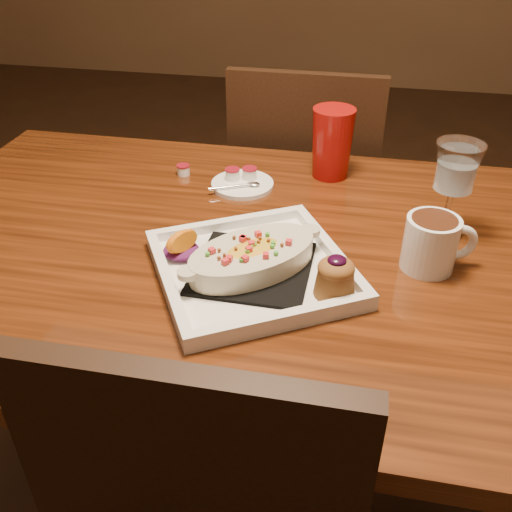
% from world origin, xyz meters
% --- Properties ---
extents(floor, '(7.00, 7.00, 0.00)m').
position_xyz_m(floor, '(0.00, 0.00, 0.00)').
color(floor, '#321D10').
rests_on(floor, ground).
extents(table, '(1.50, 0.90, 0.75)m').
position_xyz_m(table, '(0.00, 0.00, 0.65)').
color(table, maroon).
rests_on(table, floor).
extents(chair_far, '(0.42, 0.42, 0.93)m').
position_xyz_m(chair_far, '(-0.00, 0.63, 0.51)').
color(chair_far, black).
rests_on(chair_far, floor).
extents(plate, '(0.43, 0.43, 0.08)m').
position_xyz_m(plate, '(-0.00, -0.10, 0.78)').
color(plate, white).
rests_on(plate, table).
extents(coffee_mug, '(0.13, 0.09, 0.10)m').
position_xyz_m(coffee_mug, '(0.29, -0.01, 0.80)').
color(coffee_mug, white).
rests_on(coffee_mug, table).
extents(goblet, '(0.09, 0.09, 0.18)m').
position_xyz_m(goblet, '(0.32, 0.12, 0.88)').
color(goblet, silver).
rests_on(goblet, table).
extents(saucer, '(0.14, 0.14, 0.09)m').
position_xyz_m(saucer, '(-0.10, 0.23, 0.76)').
color(saucer, white).
rests_on(saucer, table).
extents(creamer_loose, '(0.03, 0.03, 0.02)m').
position_xyz_m(creamer_loose, '(-0.25, 0.27, 0.76)').
color(creamer_loose, white).
rests_on(creamer_loose, table).
extents(red_tumbler, '(0.09, 0.09, 0.16)m').
position_xyz_m(red_tumbler, '(0.08, 0.33, 0.83)').
color(red_tumbler, '#A70F0B').
rests_on(red_tumbler, table).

